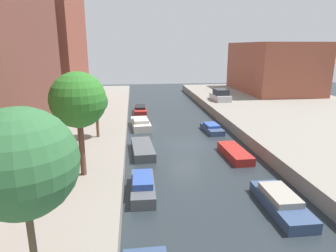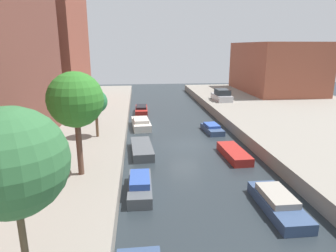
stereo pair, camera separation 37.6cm
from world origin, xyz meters
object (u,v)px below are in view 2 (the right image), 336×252
Objects in this scene: moored_boat_left_3 at (142,149)px; moored_boat_left_4 at (141,123)px; moored_boat_right_1 at (278,203)px; street_tree_2 at (96,102)px; moored_boat_right_2 at (234,153)px; apartment_tower_far at (36,7)px; parked_car at (222,96)px; street_tree_0 at (12,163)px; moored_boat_left_2 at (140,186)px; moored_boat_right_3 at (212,129)px; street_tree_1 at (76,100)px; moored_boat_left_5 at (141,110)px; low_block_right at (275,67)px.

moored_boat_left_4 is (0.05, 7.54, 0.10)m from moored_boat_left_3.
street_tree_2 is at bearing 134.12° from moored_boat_right_1.
apartment_tower_far is at bearing 133.80° from moored_boat_right_2.
parked_car is at bearing 77.13° from moored_boat_right_2.
street_tree_0 is (8.79, -32.59, -7.54)m from apartment_tower_far.
moored_boat_left_2 is 1.10× the size of moored_boat_right_3.
parked_car is 1.06× the size of moored_boat_left_2.
moored_boat_left_4 is (3.57, 13.34, -4.84)m from street_tree_1.
street_tree_1 reaches higher than street_tree_2.
moored_boat_right_2 is 1.18× the size of moored_boat_right_3.
moored_boat_left_3 is (12.31, -18.35, -12.32)m from apartment_tower_far.
street_tree_2 is 11.40m from moored_boat_right_2.
moored_boat_left_5 is (-10.83, -2.41, -1.22)m from parked_car.
moored_boat_left_5 is (3.71, 20.05, -4.85)m from street_tree_1.
street_tree_2 is at bearing 163.08° from moored_boat_right_2.
moored_boat_left_3 is 1.28× the size of moored_boat_right_3.
street_tree_2 is at bearing -133.86° from parked_car.
moored_boat_right_1 is at bearing -55.20° from apartment_tower_far.
moored_boat_right_3 is (6.71, -9.00, -0.10)m from moored_boat_left_5.
moored_boat_right_2 is at bearing 34.56° from moored_boat_left_2.
apartment_tower_far is 17.96m from moored_boat_left_5.
moored_boat_left_4 is (-10.98, -9.11, -1.20)m from parked_car.
apartment_tower_far is at bearing -170.39° from low_block_right.
moored_boat_left_3 is at bearing 126.63° from moored_boat_right_1.
parked_car is at bearing 80.49° from moored_boat_right_1.
low_block_right is 24.38m from moored_boat_right_3.
moored_boat_right_2 is 6.88m from moored_boat_right_3.
moored_boat_left_5 is (3.71, 12.73, -3.42)m from street_tree_2.
moored_boat_left_2 is at bearing -91.06° from moored_boat_left_4.
apartment_tower_far reaches higher than moored_boat_right_3.
parked_car is at bearing -145.07° from low_block_right.
parked_car is 14.32m from moored_boat_left_4.
moored_boat_left_3 is at bearing -123.51° from parked_car.
street_tree_0 is at bearing -118.12° from moored_boat_right_3.
street_tree_1 is at bearing -122.93° from parked_car.
moored_boat_right_3 is at bearing -128.11° from low_block_right.
moored_boat_right_1 is at bearing -90.98° from moored_boat_right_2.
street_tree_1 is 14.63m from moored_boat_left_4.
moored_boat_right_3 is (-4.13, -11.41, -1.32)m from parked_car.
moored_boat_right_1 is (-14.97, -33.14, -4.44)m from low_block_right.
apartment_tower_far is 5.98× the size of moored_boat_left_2.
moored_boat_left_2 is at bearing -121.20° from moored_boat_right_3.
apartment_tower_far is 1.48× the size of low_block_right.
moored_boat_right_3 is at bearing 19.69° from street_tree_2.
moored_boat_right_2 is at bearing 21.91° from street_tree_1.
moored_boat_left_5 is at bearing 105.67° from moored_boat_right_1.
moored_boat_right_1 is at bearing -99.51° from parked_car.
parked_car is 0.99× the size of moored_boat_right_2.
moored_boat_left_5 is at bearing 82.58° from street_tree_0.
parked_car is at bearing 56.49° from moored_boat_left_3.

